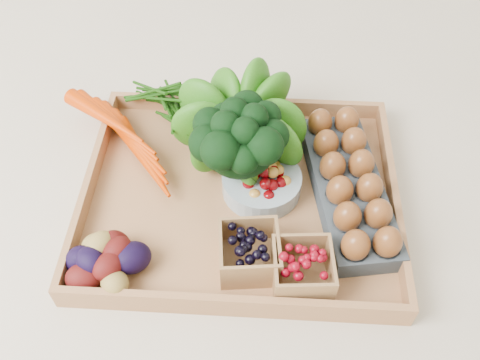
# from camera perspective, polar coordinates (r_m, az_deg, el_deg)

# --- Properties ---
(ground) EXTENTS (4.00, 4.00, 0.00)m
(ground) POSITION_cam_1_polar(r_m,az_deg,el_deg) (0.97, 0.00, -2.24)
(ground) COLOR beige
(ground) RESTS_ON ground
(tray) EXTENTS (0.55, 0.45, 0.01)m
(tray) POSITION_cam_1_polar(r_m,az_deg,el_deg) (0.96, 0.00, -1.98)
(tray) COLOR #AA7447
(tray) RESTS_ON ground
(carrots) EXTENTS (0.22, 0.16, 0.05)m
(carrots) POSITION_cam_1_polar(r_m,az_deg,el_deg) (1.03, -11.41, 4.16)
(carrots) COLOR #CB3400
(carrots) RESTS_ON tray
(lettuce) EXTENTS (0.17, 0.17, 0.17)m
(lettuce) POSITION_cam_1_polar(r_m,az_deg,el_deg) (0.97, -0.06, 6.78)
(lettuce) COLOR #1F4B0B
(lettuce) RESTS_ON tray
(broccoli) EXTENTS (0.16, 0.16, 0.13)m
(broccoli) POSITION_cam_1_polar(r_m,az_deg,el_deg) (0.93, -0.04, 2.39)
(broccoli) COLOR black
(broccoli) RESTS_ON tray
(cherry_bowl) EXTENTS (0.14, 0.14, 0.04)m
(cherry_bowl) POSITION_cam_1_polar(r_m,az_deg,el_deg) (0.95, 2.31, -0.32)
(cherry_bowl) COLOR #8C9EA5
(cherry_bowl) RESTS_ON tray
(egg_carton) EXTENTS (0.17, 0.34, 0.04)m
(egg_carton) POSITION_cam_1_polar(r_m,az_deg,el_deg) (0.96, 11.41, -0.94)
(egg_carton) COLOR #343C42
(egg_carton) RESTS_ON tray
(potatoes) EXTENTS (0.14, 0.14, 0.08)m
(potatoes) POSITION_cam_1_polar(r_m,az_deg,el_deg) (0.87, -14.34, -7.74)
(potatoes) COLOR #3D0A09
(potatoes) RESTS_ON tray
(punnet_blackberry) EXTENTS (0.10, 0.10, 0.07)m
(punnet_blackberry) POSITION_cam_1_polar(r_m,az_deg,el_deg) (0.85, 1.01, -7.70)
(punnet_blackberry) COLOR black
(punnet_blackberry) RESTS_ON tray
(punnet_raspberry) EXTENTS (0.10, 0.10, 0.06)m
(punnet_raspberry) POSITION_cam_1_polar(r_m,az_deg,el_deg) (0.84, 6.67, -9.44)
(punnet_raspberry) COLOR maroon
(punnet_raspberry) RESTS_ON tray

